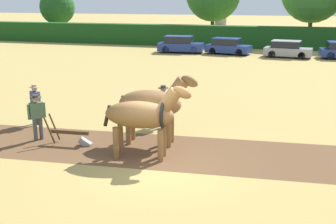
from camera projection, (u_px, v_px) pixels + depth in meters
name	position (u px, v px, depth m)	size (l,w,h in m)	color
ground_plane	(161.00, 165.00, 12.88)	(240.00, 240.00, 0.00)	#A88E4C
plowed_furrow_strip	(15.00, 140.00, 15.14)	(32.24, 3.35, 0.01)	brown
hedgerow	(257.00, 37.00, 43.08)	(66.02, 1.86, 2.20)	#194719
tree_far_left	(57.00, 7.00, 54.58)	(4.50, 4.50, 6.09)	#423323
draft_horse_lead_left	(143.00, 115.00, 13.18)	(2.91, 1.10, 2.46)	brown
draft_horse_lead_right	(153.00, 104.00, 14.49)	(2.91, 1.21, 2.54)	brown
plow	(73.00, 136.00, 14.64)	(1.68, 0.49, 1.13)	#4C331E
farmer_at_plow	(37.00, 114.00, 14.99)	(0.46, 0.52, 1.66)	#4C4C4C
farmer_beside_team	(163.00, 103.00, 16.59)	(0.55, 0.44, 1.67)	#38332D
farmer_onlooker_right	(35.00, 101.00, 16.87)	(0.59, 0.41, 1.64)	#28334C
parked_car_far_left	(180.00, 45.00, 39.44)	(4.33, 2.14, 1.57)	navy
parked_car_left	(228.00, 46.00, 38.38)	(4.22, 2.34, 1.47)	navy
parked_car_center_left	(287.00, 49.00, 36.26)	(4.12, 2.15, 1.45)	#9E9EA8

